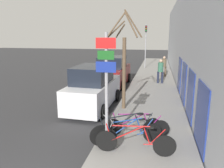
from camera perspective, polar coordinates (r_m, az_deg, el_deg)
The scene contains 14 objects.
ground_plane at distance 14.98m, azimuth 0.51°, elevation -1.15°, with size 80.00×80.00×0.00m, color #333335.
sidewalk_curb at distance 17.42m, azimuth 10.77°, elevation 0.85°, with size 3.20×32.00×0.15m.
building_facade at distance 17.06m, azimuth 17.20°, elevation 10.95°, with size 0.23×32.00×6.50m.
signpost at distance 6.37m, azimuth -1.48°, elevation -0.34°, with size 0.59×0.12×3.53m.
bicycle_0 at distance 6.65m, azimuth 5.96°, elevation -14.75°, with size 2.37×0.44×0.92m.
bicycle_1 at distance 7.16m, azimuth 4.78°, elevation -12.77°, with size 1.96×0.96×0.87m.
bicycle_2 at distance 7.33m, azimuth 4.00°, elevation -11.83°, with size 2.20×1.32×0.96m.
bicycle_3 at distance 7.70m, azimuth 6.45°, elevation -10.93°, with size 2.23×0.46×0.85m.
parked_car_0 at distance 10.90m, azimuth -4.86°, elevation -1.25°, with size 2.08×4.43×2.13m.
parked_car_1 at distance 15.76m, azimuth 0.20°, elevation 3.14°, with size 2.18×4.45×2.11m.
pedestrian_near at distance 16.15m, azimuth 12.56°, elevation 3.72°, with size 0.45×0.38×1.73m.
pedestrian_far at distance 18.80m, azimuth 13.41°, elevation 4.88°, with size 0.44×0.38×1.71m.
street_tree at distance 10.08m, azimuth 3.15°, elevation 5.27°, with size 1.55×0.94×4.54m.
traffic_light at distance 23.43m, azimuth 8.81°, elevation 11.23°, with size 0.20×0.30×4.50m.
Camera 1 is at (2.87, -3.06, 3.61)m, focal length 35.00 mm.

